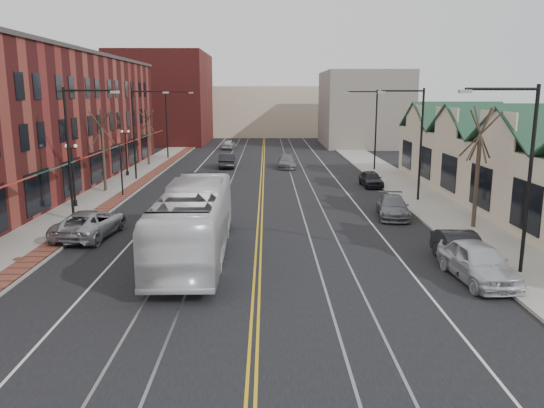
{
  "coord_description": "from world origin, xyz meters",
  "views": [
    {
      "loc": [
        0.42,
        -15.93,
        7.77
      ],
      "look_at": [
        0.7,
        11.68,
        2.0
      ],
      "focal_mm": 35.0,
      "sensor_mm": 36.0,
      "label": 1
    }
  ],
  "objects_px": {
    "transit_bus": "(194,222)",
    "parked_car_c": "(393,207)",
    "parked_car_b": "(460,250)",
    "parked_car_a": "(478,262)",
    "parked_car_d": "(371,179)",
    "parked_suv": "(90,224)"
  },
  "relations": [
    {
      "from": "parked_car_c",
      "to": "parked_car_d",
      "type": "height_order",
      "value": "parked_car_c"
    },
    {
      "from": "parked_suv",
      "to": "parked_car_c",
      "type": "height_order",
      "value": "parked_suv"
    },
    {
      "from": "parked_car_a",
      "to": "parked_car_d",
      "type": "xyz_separation_m",
      "value": [
        0.0,
        23.16,
        -0.16
      ]
    },
    {
      "from": "parked_car_b",
      "to": "parked_car_c",
      "type": "distance_m",
      "value": 9.8
    },
    {
      "from": "parked_suv",
      "to": "parked_car_d",
      "type": "distance_m",
      "value": 24.52
    },
    {
      "from": "transit_bus",
      "to": "parked_car_b",
      "type": "relative_size",
      "value": 2.76
    },
    {
      "from": "transit_bus",
      "to": "parked_car_c",
      "type": "relative_size",
      "value": 2.69
    },
    {
      "from": "transit_bus",
      "to": "parked_car_d",
      "type": "xyz_separation_m",
      "value": [
        12.38,
        19.63,
        -1.08
      ]
    },
    {
      "from": "parked_car_b",
      "to": "parked_car_d",
      "type": "distance_m",
      "value": 21.13
    },
    {
      "from": "parked_suv",
      "to": "parked_car_d",
      "type": "xyz_separation_m",
      "value": [
        18.6,
        15.98,
        -0.09
      ]
    },
    {
      "from": "parked_suv",
      "to": "parked_car_a",
      "type": "xyz_separation_m",
      "value": [
        18.6,
        -7.18,
        0.07
      ]
    },
    {
      "from": "parked_car_b",
      "to": "parked_car_c",
      "type": "xyz_separation_m",
      "value": [
        -0.81,
        9.77,
        -0.07
      ]
    },
    {
      "from": "parked_car_a",
      "to": "parked_car_b",
      "type": "xyz_separation_m",
      "value": [
        0.0,
        2.03,
        -0.08
      ]
    },
    {
      "from": "parked_suv",
      "to": "parked_car_b",
      "type": "relative_size",
      "value": 1.2
    },
    {
      "from": "parked_car_b",
      "to": "parked_car_d",
      "type": "xyz_separation_m",
      "value": [
        0.0,
        21.13,
        -0.08
      ]
    },
    {
      "from": "transit_bus",
      "to": "parked_car_c",
      "type": "distance_m",
      "value": 14.26
    },
    {
      "from": "parked_car_c",
      "to": "parked_car_d",
      "type": "xyz_separation_m",
      "value": [
        0.81,
        11.36,
        -0.01
      ]
    },
    {
      "from": "transit_bus",
      "to": "parked_car_d",
      "type": "distance_m",
      "value": 23.23
    },
    {
      "from": "parked_suv",
      "to": "transit_bus",
      "type": "bearing_deg",
      "value": 156.02
    },
    {
      "from": "transit_bus",
      "to": "parked_car_b",
      "type": "distance_m",
      "value": 12.51
    },
    {
      "from": "transit_bus",
      "to": "parked_suv",
      "type": "distance_m",
      "value": 7.28
    },
    {
      "from": "transit_bus",
      "to": "parked_car_b",
      "type": "bearing_deg",
      "value": 172.11
    }
  ]
}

